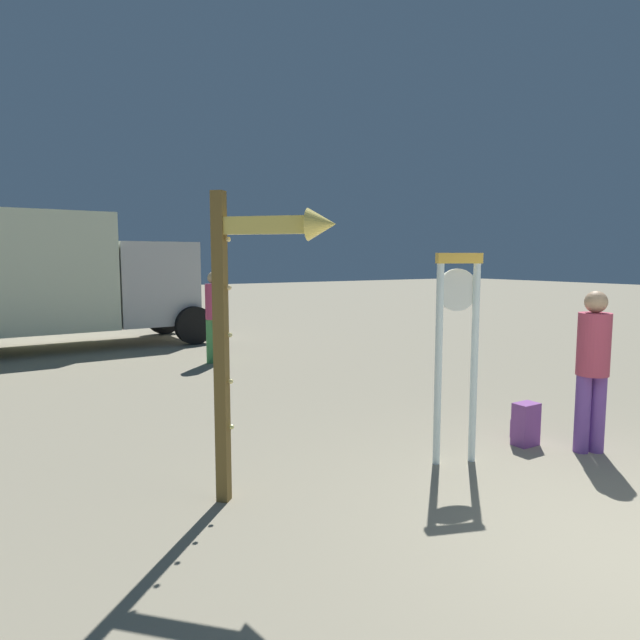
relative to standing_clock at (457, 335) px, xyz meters
name	(u,v)px	position (x,y,z in m)	size (l,w,h in m)	color
standing_clock	(457,335)	(0.00, 0.00, 0.00)	(0.46, 0.23, 2.08)	white
arrow_sign	(256,298)	(-2.08, 0.16, 0.43)	(0.83, 0.85, 2.56)	brown
person_near_clock	(593,363)	(1.42, -0.53, -0.34)	(0.33, 0.33, 1.70)	#71459C
backpack	(525,424)	(1.04, -0.03, -1.06)	(0.26, 0.23, 0.47)	#80448F
person_distant	(214,312)	(-0.05, 6.32, -0.29)	(0.34, 0.34, 1.78)	#43934C
box_truck_near	(37,276)	(-2.79, 9.85, 0.35)	(6.72, 2.63, 3.03)	beige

